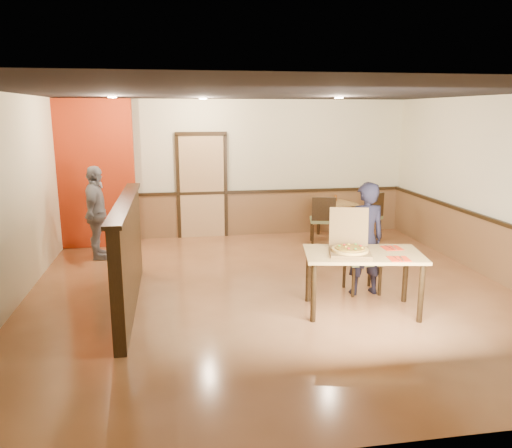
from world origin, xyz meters
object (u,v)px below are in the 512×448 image
at_px(condiment, 336,198).
at_px(side_chair_right, 369,215).
at_px(passerby, 96,213).
at_px(side_chair_left, 323,218).
at_px(side_table, 336,210).
at_px(pizza_box, 350,247).
at_px(main_table, 363,261).
at_px(diner, 365,239).
at_px(diner_chair, 361,255).

bearing_deg(condiment, side_chair_right, -58.83).
distance_m(side_chair_right, passerby, 5.17).
distance_m(side_chair_left, condiment, 0.95).
height_order(side_table, pizza_box, pizza_box).
distance_m(side_table, passerby, 4.76).
distance_m(main_table, side_table, 4.07).
height_order(diner, pizza_box, diner).
bearing_deg(passerby, diner, -118.97).
distance_m(passerby, condiment, 4.82).
bearing_deg(pizza_box, diner, 68.27).
distance_m(side_table, diner, 3.42).
bearing_deg(main_table, passerby, 150.61).
xyz_separation_m(side_chair_right, diner, (-1.19, -2.73, 0.26)).
height_order(pizza_box, condiment, pizza_box).
bearing_deg(pizza_box, diner_chair, 73.45).
distance_m(main_table, side_chair_right, 3.65).
distance_m(diner_chair, side_chair_right, 2.83).
distance_m(main_table, pizza_box, 0.25).
xyz_separation_m(main_table, diner_chair, (0.28, 0.77, -0.16)).
bearing_deg(passerby, diner_chair, -117.28).
xyz_separation_m(side_chair_right, passerby, (-5.16, -0.29, 0.28)).
xyz_separation_m(side_table, diner, (-0.69, -3.33, 0.26)).
bearing_deg(main_table, diner, 77.11).
relative_size(side_chair_left, pizza_box, 1.36).
distance_m(main_table, diner, 0.68).
height_order(side_chair_right, pizza_box, pizza_box).
relative_size(side_chair_left, passerby, 0.58).
height_order(diner, condiment, diner).
relative_size(side_chair_left, side_chair_right, 0.96).
height_order(main_table, diner, diner).
bearing_deg(diner_chair, side_table, 78.71).
xyz_separation_m(main_table, side_chair_left, (0.49, 3.33, -0.16)).
distance_m(side_chair_right, side_table, 0.78).
relative_size(main_table, side_chair_left, 1.67).
xyz_separation_m(diner_chair, pizza_box, (-0.45, -0.73, 0.34)).
height_order(side_chair_left, passerby, passerby).
bearing_deg(pizza_box, condiment, 88.94).
relative_size(diner_chair, diner, 0.59).
distance_m(side_table, condiment, 0.28).
xyz_separation_m(main_table, condiment, (0.99, 4.10, 0.10)).
xyz_separation_m(main_table, passerby, (-3.71, 3.06, 0.14)).
distance_m(diner_chair, passerby, 4.61).
height_order(diner_chair, condiment, diner_chair).
height_order(main_table, passerby, passerby).
xyz_separation_m(diner_chair, side_table, (0.68, 3.18, 0.02)).
distance_m(diner_chair, diner, 0.32).
relative_size(diner_chair, passerby, 0.58).
bearing_deg(diner_chair, side_chair_left, 86.00).
bearing_deg(side_chair_left, diner_chair, 97.46).
bearing_deg(main_table, diner_chair, 80.26).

